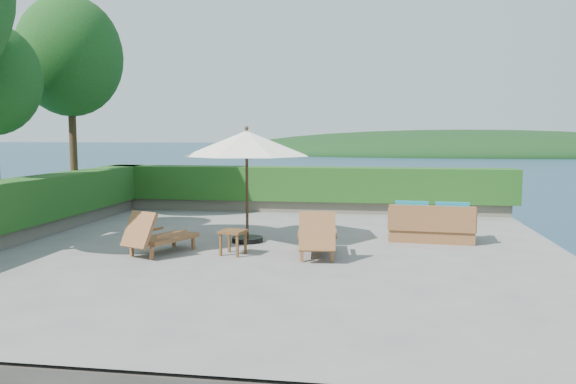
# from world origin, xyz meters

# --- Properties ---
(ground) EXTENTS (12.00, 12.00, 0.00)m
(ground) POSITION_xyz_m (0.00, 0.00, 0.00)
(ground) COLOR gray
(ground) RESTS_ON ground
(foundation) EXTENTS (12.00, 12.00, 3.00)m
(foundation) POSITION_xyz_m (0.00, 0.00, -1.55)
(foundation) COLOR #554C43
(foundation) RESTS_ON ocean
(offshore_island) EXTENTS (126.00, 57.60, 12.60)m
(offshore_island) POSITION_xyz_m (25.00, 140.00, -3.00)
(offshore_island) COLOR black
(offshore_island) RESTS_ON ocean
(planter_wall_far) EXTENTS (12.00, 0.60, 0.36)m
(planter_wall_far) POSITION_xyz_m (0.00, 5.60, 0.18)
(planter_wall_far) COLOR #6E6858
(planter_wall_far) RESTS_ON ground
(planter_wall_left) EXTENTS (0.60, 12.00, 0.36)m
(planter_wall_left) POSITION_xyz_m (-5.60, 0.00, 0.18)
(planter_wall_left) COLOR #6E6858
(planter_wall_left) RESTS_ON ground
(hedge_far) EXTENTS (12.40, 0.90, 1.00)m
(hedge_far) POSITION_xyz_m (0.00, 5.60, 0.85)
(hedge_far) COLOR #1F4915
(hedge_far) RESTS_ON planter_wall_far
(hedge_left) EXTENTS (0.90, 12.40, 1.00)m
(hedge_left) POSITION_xyz_m (-5.60, 0.00, 0.85)
(hedge_left) COLOR #1F4915
(hedge_left) RESTS_ON planter_wall_left
(tree_far) EXTENTS (2.80, 2.80, 6.03)m
(tree_far) POSITION_xyz_m (-6.00, 3.20, 4.40)
(tree_far) COLOR #49341C
(tree_far) RESTS_ON ground
(patio_umbrella) EXTENTS (3.33, 3.33, 2.51)m
(patio_umbrella) POSITION_xyz_m (-0.58, 0.71, 2.12)
(patio_umbrella) COLOR black
(patio_umbrella) RESTS_ON ground
(lounge_left) EXTENTS (1.20, 1.66, 0.89)m
(lounge_left) POSITION_xyz_m (-2.04, -0.78, 0.37)
(lounge_left) COLOR olive
(lounge_left) RESTS_ON ground
(lounge_right) EXTENTS (0.82, 1.67, 0.93)m
(lounge_right) POSITION_xyz_m (1.07, -0.53, 0.39)
(lounge_right) COLOR olive
(lounge_right) RESTS_ON ground
(side_table) EXTENTS (0.54, 0.54, 0.49)m
(side_table) POSITION_xyz_m (-0.57, -0.62, 0.40)
(side_table) COLOR brown
(side_table) RESTS_ON ground
(wicker_loveseat) EXTENTS (1.91, 1.08, 0.90)m
(wicker_loveseat) POSITION_xyz_m (3.39, 1.43, 0.35)
(wicker_loveseat) COLOR olive
(wicker_loveseat) RESTS_ON ground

